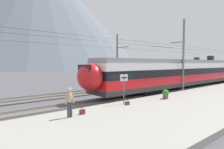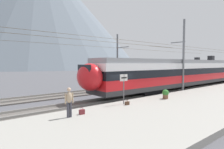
{
  "view_description": "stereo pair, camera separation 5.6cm",
  "coord_description": "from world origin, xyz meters",
  "px_view_note": "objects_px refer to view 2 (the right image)",
  "views": [
    {
      "loc": [
        -10.5,
        -12.16,
        3.41
      ],
      "look_at": [
        1.59,
        2.57,
        2.27
      ],
      "focal_mm": 30.33,
      "sensor_mm": 36.0,
      "label": 1
    },
    {
      "loc": [
        -10.46,
        -12.19,
        3.41
      ],
      "look_at": [
        1.59,
        2.57,
        2.27
      ],
      "focal_mm": 30.33,
      "sensor_mm": 36.0,
      "label": 2
    }
  ],
  "objects_px": {
    "handbag_beside_passenger": "(82,112)",
    "handbag_near_sign": "(127,103)",
    "train_far_track": "(185,70)",
    "platform_sign": "(124,82)",
    "catenary_mast_far_side": "(118,59)",
    "passenger_walking": "(69,101)",
    "potted_plant_platform_edge": "(166,94)",
    "train_near_platform": "(192,72)",
    "catenary_mast_mid": "(183,55)"
  },
  "relations": [
    {
      "from": "catenary_mast_far_side",
      "to": "platform_sign",
      "type": "bearing_deg",
      "value": -129.22
    },
    {
      "from": "platform_sign",
      "to": "potted_plant_platform_edge",
      "type": "distance_m",
      "value": 4.43
    },
    {
      "from": "platform_sign",
      "to": "train_far_track",
      "type": "bearing_deg",
      "value": 19.53
    },
    {
      "from": "train_far_track",
      "to": "platform_sign",
      "type": "height_order",
      "value": "train_far_track"
    },
    {
      "from": "catenary_mast_mid",
      "to": "platform_sign",
      "type": "distance_m",
      "value": 10.75
    },
    {
      "from": "handbag_beside_passenger",
      "to": "potted_plant_platform_edge",
      "type": "xyz_separation_m",
      "value": [
        8.06,
        -0.21,
        0.29
      ]
    },
    {
      "from": "train_near_platform",
      "to": "handbag_beside_passenger",
      "type": "height_order",
      "value": "train_near_platform"
    },
    {
      "from": "catenary_mast_far_side",
      "to": "passenger_walking",
      "type": "distance_m",
      "value": 17.06
    },
    {
      "from": "train_far_track",
      "to": "catenary_mast_far_side",
      "type": "xyz_separation_m",
      "value": [
        -14.74,
        1.97,
        1.71
      ]
    },
    {
      "from": "handbag_beside_passenger",
      "to": "handbag_near_sign",
      "type": "xyz_separation_m",
      "value": [
        3.85,
        0.13,
        -0.02
      ]
    },
    {
      "from": "catenary_mast_far_side",
      "to": "handbag_beside_passenger",
      "type": "distance_m",
      "value": 16.5
    },
    {
      "from": "catenary_mast_mid",
      "to": "handbag_near_sign",
      "type": "xyz_separation_m",
      "value": [
        -10.42,
        -1.77,
        -3.8
      ]
    },
    {
      "from": "train_far_track",
      "to": "catenary_mast_mid",
      "type": "xyz_separation_m",
      "value": [
        -12.61,
        -6.77,
        2.07
      ]
    },
    {
      "from": "catenary_mast_far_side",
      "to": "potted_plant_platform_edge",
      "type": "bearing_deg",
      "value": -110.54
    },
    {
      "from": "handbag_beside_passenger",
      "to": "handbag_near_sign",
      "type": "distance_m",
      "value": 3.86
    },
    {
      "from": "train_near_platform",
      "to": "train_far_track",
      "type": "relative_size",
      "value": 1.32
    },
    {
      "from": "potted_plant_platform_edge",
      "to": "train_far_track",
      "type": "bearing_deg",
      "value": 25.28
    },
    {
      "from": "catenary_mast_mid",
      "to": "catenary_mast_far_side",
      "type": "bearing_deg",
      "value": 103.72
    },
    {
      "from": "catenary_mast_far_side",
      "to": "passenger_walking",
      "type": "bearing_deg",
      "value": -140.42
    },
    {
      "from": "train_near_platform",
      "to": "platform_sign",
      "type": "bearing_deg",
      "value": -169.66
    },
    {
      "from": "train_far_track",
      "to": "catenary_mast_mid",
      "type": "distance_m",
      "value": 14.46
    },
    {
      "from": "train_near_platform",
      "to": "train_far_track",
      "type": "bearing_deg",
      "value": 35.2
    },
    {
      "from": "train_far_track",
      "to": "passenger_walking",
      "type": "xyz_separation_m",
      "value": [
        -27.74,
        -8.77,
        -0.91
      ]
    },
    {
      "from": "passenger_walking",
      "to": "handbag_near_sign",
      "type": "height_order",
      "value": "passenger_walking"
    },
    {
      "from": "train_near_platform",
      "to": "handbag_beside_passenger",
      "type": "distance_m",
      "value": 19.65
    },
    {
      "from": "catenary_mast_mid",
      "to": "handbag_beside_passenger",
      "type": "height_order",
      "value": "catenary_mast_mid"
    },
    {
      "from": "potted_plant_platform_edge",
      "to": "platform_sign",
      "type": "bearing_deg",
      "value": 170.3
    },
    {
      "from": "train_near_platform",
      "to": "catenary_mast_mid",
      "type": "relative_size",
      "value": 0.83
    },
    {
      "from": "handbag_near_sign",
      "to": "handbag_beside_passenger",
      "type": "bearing_deg",
      "value": -178.1
    },
    {
      "from": "catenary_mast_far_side",
      "to": "potted_plant_platform_edge",
      "type": "xyz_separation_m",
      "value": [
        -4.07,
        -10.86,
        -3.13
      ]
    },
    {
      "from": "train_near_platform",
      "to": "catenary_mast_mid",
      "type": "height_order",
      "value": "catenary_mast_mid"
    },
    {
      "from": "platform_sign",
      "to": "passenger_walking",
      "type": "height_order",
      "value": "platform_sign"
    },
    {
      "from": "platform_sign",
      "to": "potted_plant_platform_edge",
      "type": "height_order",
      "value": "platform_sign"
    },
    {
      "from": "handbag_near_sign",
      "to": "potted_plant_platform_edge",
      "type": "relative_size",
      "value": 0.47
    },
    {
      "from": "train_far_track",
      "to": "platform_sign",
      "type": "distance_m",
      "value": 24.42
    },
    {
      "from": "platform_sign",
      "to": "handbag_near_sign",
      "type": "distance_m",
      "value": 1.55
    },
    {
      "from": "catenary_mast_mid",
      "to": "passenger_walking",
      "type": "bearing_deg",
      "value": -172.49
    },
    {
      "from": "train_near_platform",
      "to": "catenary_mast_mid",
      "type": "bearing_deg",
      "value": -164.16
    },
    {
      "from": "train_near_platform",
      "to": "catenary_mast_mid",
      "type": "xyz_separation_m",
      "value": [
        -5.03,
        -1.43,
        2.06
      ]
    },
    {
      "from": "catenary_mast_far_side",
      "to": "handbag_near_sign",
      "type": "xyz_separation_m",
      "value": [
        -8.28,
        -10.52,
        -3.44
      ]
    },
    {
      "from": "train_near_platform",
      "to": "handbag_near_sign",
      "type": "distance_m",
      "value": 15.86
    },
    {
      "from": "train_far_track",
      "to": "catenary_mast_mid",
      "type": "relative_size",
      "value": 0.63
    },
    {
      "from": "train_near_platform",
      "to": "platform_sign",
      "type": "xyz_separation_m",
      "value": [
        -15.44,
        -2.82,
        -0.24
      ]
    },
    {
      "from": "train_far_track",
      "to": "passenger_walking",
      "type": "bearing_deg",
      "value": -162.46
    },
    {
      "from": "handbag_beside_passenger",
      "to": "potted_plant_platform_edge",
      "type": "bearing_deg",
      "value": -1.51
    },
    {
      "from": "train_near_platform",
      "to": "handbag_beside_passenger",
      "type": "bearing_deg",
      "value": -170.23
    },
    {
      "from": "platform_sign",
      "to": "passenger_walking",
      "type": "bearing_deg",
      "value": -172.73
    },
    {
      "from": "potted_plant_platform_edge",
      "to": "handbag_near_sign",
      "type": "bearing_deg",
      "value": 175.38
    },
    {
      "from": "handbag_near_sign",
      "to": "passenger_walking",
      "type": "bearing_deg",
      "value": -177.28
    },
    {
      "from": "train_near_platform",
      "to": "handbag_beside_passenger",
      "type": "xyz_separation_m",
      "value": [
        -19.29,
        -3.32,
        -1.72
      ]
    }
  ]
}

